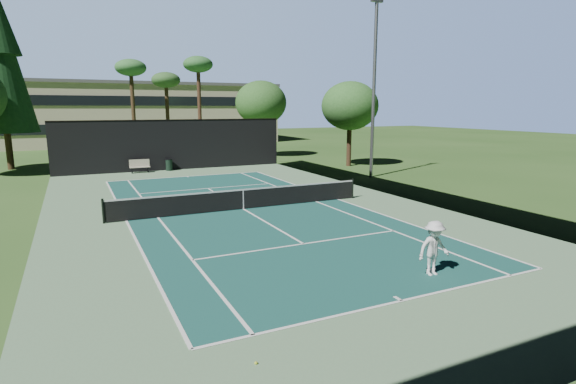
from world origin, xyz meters
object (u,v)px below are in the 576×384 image
object	(u,v)px
tennis_net	(243,198)
player	(434,248)
tennis_ball_d	(157,205)
park_bench	(140,166)
tennis_ball_c	(233,192)
tennis_ball_b	(187,197)
trash_bin	(169,165)
tennis_ball_a	(256,363)

from	to	relation	value
tennis_net	player	size ratio (longest dim) A/B	7.74
tennis_ball_d	park_bench	xyz separation A→B (m)	(0.89, 12.75, 0.51)
player	tennis_ball_c	size ratio (longest dim) A/B	23.82
tennis_ball_b	tennis_ball_c	bearing A→B (deg)	3.03
player	trash_bin	distance (m)	26.59
tennis_ball_d	trash_bin	size ratio (longest dim) A/B	0.07
tennis_net	player	xyz separation A→B (m)	(2.06, -10.79, 0.28)
player	tennis_ball_b	xyz separation A→B (m)	(-3.87, 15.03, -0.80)
tennis_net	trash_bin	bearing A→B (deg)	92.01
tennis_ball_d	park_bench	world-z (taller)	park_bench
park_bench	tennis_ball_c	bearing A→B (deg)	-71.11
tennis_ball_a	park_bench	size ratio (longest dim) A/B	0.04
tennis_ball_b	park_bench	bearing A→B (deg)	95.19
park_bench	player	bearing A→B (deg)	-79.46
tennis_ball_b	park_bench	xyz separation A→B (m)	(-1.02, 11.22, 0.51)
player	trash_bin	world-z (taller)	player
tennis_ball_d	park_bench	distance (m)	12.79
tennis_ball_c	player	bearing A→B (deg)	-85.86
tennis_ball_a	park_bench	xyz separation A→B (m)	(1.66, 28.41, 0.51)
tennis_ball_c	tennis_ball_d	size ratio (longest dim) A/B	1.06
tennis_net	tennis_ball_c	distance (m)	4.52
player	tennis_ball_b	world-z (taller)	player
player	tennis_ball_a	bearing A→B (deg)	-158.75
tennis_net	trash_bin	xyz separation A→B (m)	(-0.55, 15.66, -0.08)
tennis_ball_a	tennis_ball_b	size ratio (longest dim) A/B	0.90
player	tennis_ball_b	bearing A→B (deg)	107.36
tennis_net	player	distance (m)	10.99
tennis_net	player	bearing A→B (deg)	-79.17
player	tennis_ball_d	xyz separation A→B (m)	(-5.77, 13.50, -0.80)
tennis_ball_b	tennis_ball_a	bearing A→B (deg)	-98.84
tennis_ball_b	trash_bin	size ratio (longest dim) A/B	0.08
tennis_ball_c	tennis_ball_b	bearing A→B (deg)	-176.97
park_bench	tennis_ball_b	bearing A→B (deg)	-84.81
player	tennis_ball_a	distance (m)	6.93
tennis_ball_a	tennis_ball_d	bearing A→B (deg)	87.20
tennis_ball_a	tennis_ball_c	xyz separation A→B (m)	(5.44, 17.34, 0.00)
tennis_ball_b	tennis_ball_d	xyz separation A→B (m)	(-1.91, -1.53, -0.00)
tennis_ball_c	park_bench	bearing A→B (deg)	108.89
player	tennis_ball_d	world-z (taller)	player
trash_bin	tennis_net	bearing A→B (deg)	-87.99
tennis_net	park_bench	distance (m)	15.71
tennis_ball_c	park_bench	world-z (taller)	park_bench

